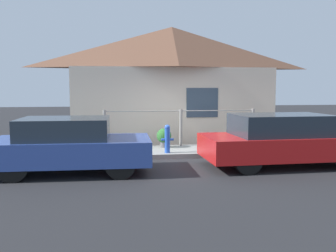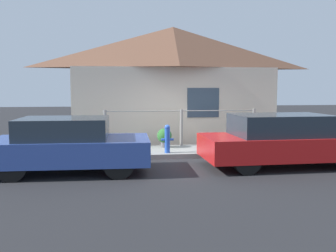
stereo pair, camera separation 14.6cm
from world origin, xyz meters
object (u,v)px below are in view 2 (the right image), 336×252
object	(u,v)px
potted_plant_near_hydrant	(164,136)
potted_plant_by_fence	(76,140)
car_left	(69,145)
car_right	(284,140)
potted_plant_corner	(238,138)
fire_hydrant	(167,138)

from	to	relation	value
potted_plant_near_hydrant	potted_plant_by_fence	distance (m)	2.69
car_left	potted_plant_near_hydrant	size ratio (longest dim) A/B	6.21
car_right	potted_plant_by_fence	size ratio (longest dim) A/B	8.57
potted_plant_by_fence	potted_plant_near_hydrant	bearing A→B (deg)	-1.49
potted_plant_corner	car_right	bearing A→B (deg)	-79.85
potted_plant_near_hydrant	fire_hydrant	bearing A→B (deg)	-92.19
potted_plant_by_fence	potted_plant_corner	world-z (taller)	potted_plant_corner
car_right	potted_plant_corner	distance (m)	2.41
car_right	potted_plant_by_fence	xyz separation A→B (m)	(-5.41, 2.65, -0.25)
car_left	potted_plant_by_fence	distance (m)	2.67
fire_hydrant	potted_plant_by_fence	world-z (taller)	fire_hydrant
fire_hydrant	potted_plant_by_fence	xyz separation A→B (m)	(-2.65, 1.07, -0.14)
potted_plant_near_hydrant	potted_plant_corner	xyz separation A→B (m)	(2.30, -0.23, -0.06)
car_right	potted_plant_by_fence	world-z (taller)	car_right
car_right	fire_hydrant	size ratio (longest dim) A/B	5.28
car_left	potted_plant_by_fence	world-z (taller)	car_left
potted_plant_by_fence	potted_plant_corner	bearing A→B (deg)	-3.42
car_right	fire_hydrant	bearing A→B (deg)	148.89
car_right	potted_plant_near_hydrant	distance (m)	3.76
fire_hydrant	potted_plant_near_hydrant	distance (m)	1.01
potted_plant_corner	car_left	bearing A→B (deg)	-154.17
potted_plant_by_fence	potted_plant_corner	xyz separation A→B (m)	(4.99, -0.30, -0.00)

